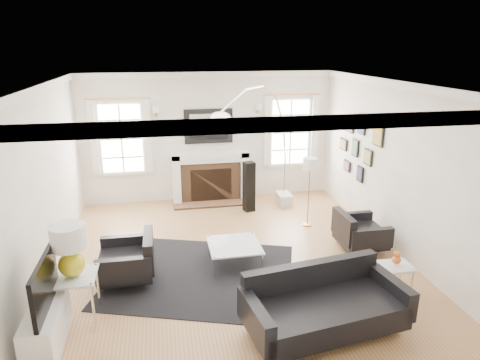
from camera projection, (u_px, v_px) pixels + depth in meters
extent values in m
plane|color=#9F6E42|center=(232.00, 258.00, 7.00)|extent=(6.00, 6.00, 0.00)
cube|color=white|center=(209.00, 137.00, 9.38)|extent=(5.50, 0.04, 2.80)
cube|color=white|center=(289.00, 275.00, 3.76)|extent=(5.50, 0.04, 2.80)
cube|color=white|center=(41.00, 187.00, 6.08)|extent=(0.04, 6.00, 2.80)
cube|color=white|center=(395.00, 168.00, 7.06)|extent=(0.04, 6.00, 2.80)
cube|color=white|center=(231.00, 84.00, 6.15)|extent=(5.50, 6.00, 0.02)
cube|color=white|center=(231.00, 88.00, 6.17)|extent=(5.50, 6.00, 0.12)
cube|color=white|center=(176.00, 179.00, 9.32)|extent=(0.18, 0.38, 1.10)
cube|color=white|center=(244.00, 175.00, 9.59)|extent=(0.18, 0.38, 1.10)
cube|color=white|center=(210.00, 155.00, 9.30)|extent=(1.70, 0.38, 0.12)
cube|color=white|center=(210.00, 159.00, 9.33)|extent=(1.50, 0.34, 0.10)
cube|color=brown|center=(210.00, 181.00, 9.50)|extent=(1.30, 0.30, 0.90)
cube|color=black|center=(211.00, 185.00, 9.43)|extent=(0.90, 0.10, 0.76)
cube|color=brown|center=(212.00, 203.00, 9.38)|extent=(1.70, 0.50, 0.04)
cube|color=black|center=(209.00, 126.00, 9.27)|extent=(1.05, 0.06, 0.75)
cube|color=white|center=(209.00, 127.00, 9.24)|extent=(0.82, 0.02, 0.55)
cube|color=white|center=(121.00, 139.00, 9.01)|extent=(1.00, 0.05, 1.60)
cube|color=white|center=(121.00, 139.00, 8.98)|extent=(0.84, 0.02, 1.44)
cube|color=white|center=(93.00, 138.00, 8.80)|extent=(0.14, 0.05, 1.55)
cube|color=white|center=(148.00, 136.00, 9.00)|extent=(0.14, 0.05, 1.55)
cube|color=white|center=(290.00, 132.00, 9.67)|extent=(1.00, 0.05, 1.60)
cube|color=white|center=(290.00, 132.00, 9.64)|extent=(0.84, 0.02, 1.44)
cube|color=white|center=(268.00, 132.00, 9.46)|extent=(0.14, 0.05, 1.55)
cube|color=white|center=(315.00, 130.00, 9.66)|extent=(0.14, 0.05, 1.55)
cube|color=black|center=(378.00, 134.00, 7.48)|extent=(0.03, 0.34, 0.44)
cube|color=#A68B2C|center=(378.00, 134.00, 7.48)|extent=(0.01, 0.29, 0.39)
cube|color=black|center=(362.00, 124.00, 8.08)|extent=(0.03, 0.28, 0.38)
cube|color=navy|center=(361.00, 124.00, 8.07)|extent=(0.01, 0.23, 0.33)
cube|color=black|center=(349.00, 125.00, 8.62)|extent=(0.03, 0.40, 0.30)
cube|color=#BE3A4A|center=(348.00, 125.00, 8.62)|extent=(0.01, 0.35, 0.25)
cube|color=black|center=(368.00, 157.00, 7.92)|extent=(0.03, 0.30, 0.30)
cube|color=olive|center=(367.00, 157.00, 7.91)|extent=(0.01, 0.25, 0.25)
cube|color=black|center=(355.00, 148.00, 8.42)|extent=(0.03, 0.26, 0.34)
cube|color=#46764F|center=(354.00, 148.00, 8.41)|extent=(0.01, 0.21, 0.29)
cube|color=black|center=(343.00, 144.00, 8.95)|extent=(0.03, 0.32, 0.24)
cube|color=#9B7242|center=(343.00, 144.00, 8.94)|extent=(0.01, 0.27, 0.19)
cube|color=black|center=(360.00, 174.00, 8.27)|extent=(0.03, 0.24, 0.30)
cube|color=#392C59|center=(359.00, 174.00, 8.27)|extent=(0.01, 0.19, 0.25)
cube|color=black|center=(347.00, 166.00, 8.83)|extent=(0.03, 0.28, 0.22)
cube|color=#905474|center=(346.00, 166.00, 8.83)|extent=(0.01, 0.23, 0.17)
cube|color=white|center=(46.00, 327.00, 4.89)|extent=(0.35, 1.00, 0.50)
cube|color=black|center=(44.00, 285.00, 4.74)|extent=(0.05, 1.00, 0.58)
cube|color=black|center=(201.00, 275.00, 6.49)|extent=(3.28, 2.99, 0.01)
cube|color=black|center=(325.00, 313.00, 5.09)|extent=(1.94, 1.13, 0.31)
cube|color=black|center=(311.00, 280.00, 5.37)|extent=(1.83, 0.42, 0.51)
cube|color=black|center=(256.00, 320.00, 4.77)|extent=(0.27, 0.88, 0.39)
cube|color=black|center=(389.00, 290.00, 5.34)|extent=(0.27, 0.88, 0.39)
cube|color=black|center=(126.00, 265.00, 6.25)|extent=(0.76, 0.76, 0.28)
cube|color=black|center=(149.00, 250.00, 6.24)|extent=(0.13, 0.76, 0.47)
cube|color=black|center=(127.00, 246.00, 6.57)|extent=(0.76, 0.12, 0.36)
cube|color=black|center=(124.00, 271.00, 5.86)|extent=(0.76, 0.12, 0.36)
cube|color=black|center=(361.00, 236.00, 7.23)|extent=(0.73, 0.73, 0.27)
cube|color=black|center=(344.00, 226.00, 7.11)|extent=(0.13, 0.72, 0.45)
cube|color=black|center=(372.00, 239.00, 6.86)|extent=(0.72, 0.12, 0.34)
cube|color=black|center=(352.00, 222.00, 7.53)|extent=(0.72, 0.12, 0.34)
cube|color=silver|center=(234.00, 245.00, 6.69)|extent=(0.80, 0.80, 0.02)
cylinder|color=silver|center=(215.00, 268.00, 6.33)|extent=(0.04, 0.04, 0.36)
cylinder|color=silver|center=(262.00, 264.00, 6.46)|extent=(0.04, 0.04, 0.36)
cylinder|color=silver|center=(209.00, 247.00, 7.01)|extent=(0.04, 0.04, 0.36)
cylinder|color=silver|center=(252.00, 243.00, 7.14)|extent=(0.04, 0.04, 0.36)
cube|color=silver|center=(73.00, 276.00, 5.29)|extent=(0.56, 0.56, 0.02)
cylinder|color=silver|center=(52.00, 310.00, 5.11)|extent=(0.04, 0.04, 0.61)
cylinder|color=silver|center=(93.00, 306.00, 5.20)|extent=(0.04, 0.04, 0.61)
cylinder|color=silver|center=(60.00, 289.00, 5.56)|extent=(0.04, 0.04, 0.61)
cylinder|color=silver|center=(98.00, 285.00, 5.64)|extent=(0.04, 0.04, 0.61)
cube|color=silver|center=(396.00, 266.00, 5.80)|extent=(0.44, 0.37, 0.02)
cylinder|color=silver|center=(387.00, 288.00, 5.70)|extent=(0.04, 0.04, 0.48)
cylinder|color=silver|center=(412.00, 285.00, 5.76)|extent=(0.04, 0.04, 0.48)
cylinder|color=silver|center=(377.00, 277.00, 5.97)|extent=(0.04, 0.04, 0.48)
cylinder|color=silver|center=(400.00, 274.00, 6.03)|extent=(0.04, 0.04, 0.48)
sphere|color=gold|center=(72.00, 264.00, 5.24)|extent=(0.32, 0.32, 0.32)
cylinder|color=gold|center=(70.00, 253.00, 5.19)|extent=(0.04, 0.04, 0.13)
cylinder|color=white|center=(68.00, 237.00, 5.13)|extent=(0.42, 0.42, 0.30)
sphere|color=#DA5E1C|center=(396.00, 260.00, 5.77)|extent=(0.12, 0.12, 0.12)
sphere|color=#DA5E1C|center=(397.00, 254.00, 5.74)|extent=(0.09, 0.09, 0.09)
cube|color=silver|center=(284.00, 198.00, 9.39)|extent=(0.28, 0.45, 0.23)
ellipsoid|color=silver|center=(220.00, 118.00, 7.22)|extent=(0.38, 0.38, 0.23)
cylinder|color=#B47C3E|center=(307.00, 225.00, 8.28)|extent=(0.17, 0.17, 0.03)
cylinder|color=#B47C3E|center=(309.00, 196.00, 8.10)|extent=(0.02, 0.02, 1.19)
cylinder|color=white|center=(310.00, 164.00, 7.91)|extent=(0.27, 0.27, 0.22)
cube|color=black|center=(249.00, 187.00, 8.87)|extent=(0.25, 0.25, 1.05)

